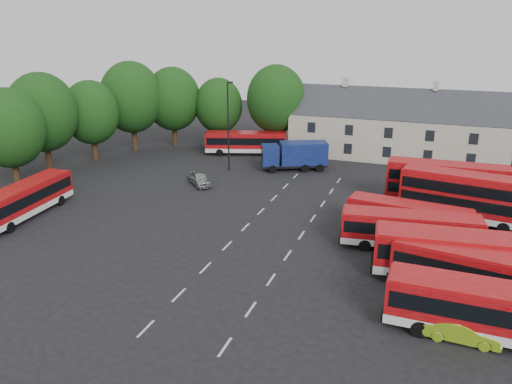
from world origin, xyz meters
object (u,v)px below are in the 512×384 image
silver_car (199,179)px  lime_car (462,330)px  bus_west (24,198)px  lamppost (228,124)px  bus_dd_south (465,195)px  box_truck (295,155)px  bus_row_a (495,309)px

silver_car → lime_car: size_ratio=1.01×
bus_west → lamppost: (11.47, 20.06, 3.74)m
bus_dd_south → box_truck: (-18.31, 10.53, -0.63)m
box_truck → lime_car: bearing=-83.5°
lime_car → bus_west: bearing=81.9°
bus_dd_south → lime_car: bus_dd_south is taller
bus_dd_south → lime_car: (-0.42, -18.74, -1.85)m
bus_west → box_truck: (18.78, 22.94, 0.07)m
bus_row_a → silver_car: (-27.56, 19.52, -1.25)m
box_truck → bus_row_a: bearing=-80.8°
bus_west → lime_car: bus_west is taller
bus_row_a → bus_west: bus_row_a is taller
box_truck → lime_car: (17.89, -29.26, -1.22)m
bus_dd_south → lamppost: 26.91m
bus_dd_south → lamppost: size_ratio=1.06×
silver_car → box_truck: bearing=3.6°
bus_dd_south → lamppost: (-25.62, 7.65, 3.05)m
box_truck → lamppost: bearing=176.5°
bus_west → lime_car: (36.66, -6.33, -1.15)m
bus_row_a → lamppost: bearing=137.2°
bus_row_a → lime_car: size_ratio=2.84×
bus_row_a → bus_dd_south: (-1.10, 18.11, 0.57)m
bus_dd_south → bus_west: bearing=-151.9°
bus_west → silver_car: 17.46m
box_truck → lamppost: size_ratio=0.77×
lime_car → lamppost: (-25.19, 26.39, 4.90)m
lamppost → bus_west: bearing=-119.8°
silver_car → lime_car: bearing=-82.4°
bus_dd_south → lamppost: lamppost is taller
silver_car → lamppost: lamppost is taller
bus_dd_south → silver_car: (-26.46, 1.40, -1.82)m
lamppost → box_truck: bearing=21.5°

